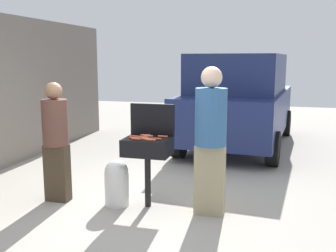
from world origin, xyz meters
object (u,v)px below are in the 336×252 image
object	(u,v)px
person_right	(211,136)
hot_dog_5	(143,138)
hot_dog_8	(145,135)
hot_dog_7	(157,139)
hot_dog_11	(144,137)
parked_minivan	(239,100)
person_left	(56,138)
propane_tank	(117,182)
hot_dog_2	(151,140)
hot_dog_3	(147,139)
hot_dog_4	(147,139)
hot_dog_9	(163,136)
hot_dog_1	(148,136)
hot_dog_0	(134,136)
hot_dog_10	(136,139)
bbq_grill	(147,149)
hot_dog_6	(134,138)

from	to	relation	value
person_right	hot_dog_5	bearing A→B (deg)	-8.36
hot_dog_5	hot_dog_8	world-z (taller)	same
hot_dog_5	hot_dog_7	bearing A→B (deg)	-4.59
hot_dog_11	parked_minivan	size ratio (longest dim) A/B	0.03
person_left	person_right	bearing A→B (deg)	-2.31
propane_tank	hot_dog_2	bearing A→B (deg)	-9.56
hot_dog_3	hot_dog_7	world-z (taller)	same
propane_tank	person_right	xyz separation A→B (m)	(1.23, 0.03, 0.67)
hot_dog_3	person_right	world-z (taller)	person_right
hot_dog_4	hot_dog_9	size ratio (longest dim) A/B	1.00
hot_dog_1	hot_dog_2	xyz separation A→B (m)	(0.11, -0.23, 0.00)
hot_dog_0	person_right	distance (m)	1.01
hot_dog_7	hot_dog_8	bearing A→B (deg)	138.04
person_left	hot_dog_0	bearing A→B (deg)	1.87
hot_dog_3	person_left	size ratio (longest dim) A/B	0.08
hot_dog_10	bbq_grill	bearing A→B (deg)	54.71
hot_dog_5	person_right	size ratio (longest dim) A/B	0.07
hot_dog_4	hot_dog_6	size ratio (longest dim) A/B	1.00
hot_dog_9	hot_dog_11	distance (m)	0.24
hot_dog_9	propane_tank	bearing A→B (deg)	-163.86
hot_dog_11	parked_minivan	xyz separation A→B (m)	(0.85, 4.05, 0.10)
hot_dog_7	hot_dog_9	bearing A→B (deg)	79.25
parked_minivan	hot_dog_3	bearing A→B (deg)	84.87
bbq_grill	hot_dog_2	xyz separation A→B (m)	(0.09, -0.15, 0.16)
bbq_grill	hot_dog_6	distance (m)	0.23
hot_dog_3	hot_dog_8	distance (m)	0.27
hot_dog_7	hot_dog_11	xyz separation A→B (m)	(-0.19, 0.07, 0.00)
bbq_grill	hot_dog_10	xyz separation A→B (m)	(-0.10, -0.14, 0.16)
hot_dog_4	parked_minivan	world-z (taller)	parked_minivan
hot_dog_6	hot_dog_3	bearing A→B (deg)	-11.41
hot_dog_10	parked_minivan	world-z (taller)	parked_minivan
bbq_grill	hot_dog_7	xyz separation A→B (m)	(0.14, -0.07, 0.16)
person_right	hot_dog_4	bearing A→B (deg)	-6.00
person_left	propane_tank	bearing A→B (deg)	-1.51
hot_dog_5	hot_dog_2	bearing A→B (deg)	-36.24
hot_dog_7	hot_dog_8	xyz separation A→B (m)	(-0.21, 0.19, 0.00)
hot_dog_6	parked_minivan	xyz separation A→B (m)	(0.95, 4.13, 0.10)
hot_dog_5	hot_dog_3	bearing A→B (deg)	-42.66
hot_dog_4	hot_dog_9	world-z (taller)	same
hot_dog_6	person_right	world-z (taller)	person_right
hot_dog_0	parked_minivan	distance (m)	4.16
hot_dog_8	hot_dog_0	bearing A→B (deg)	-136.30
hot_dog_1	hot_dog_5	xyz separation A→B (m)	(-0.03, -0.12, 0.00)
hot_dog_1	hot_dog_2	distance (m)	0.25
hot_dog_9	hot_dog_3	bearing A→B (deg)	-121.97
hot_dog_7	person_right	world-z (taller)	person_right
hot_dog_0	hot_dog_11	bearing A→B (deg)	-2.15
hot_dog_4	propane_tank	bearing A→B (deg)	177.91
hot_dog_1	hot_dog_6	world-z (taller)	same
hot_dog_4	hot_dog_8	world-z (taller)	same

